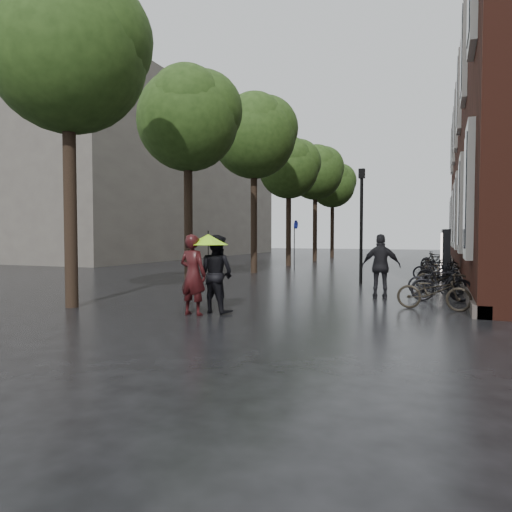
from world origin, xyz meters
The scene contains 11 objects.
ground centered at (0.00, 0.00, 0.00)m, with size 120.00×120.00×0.00m, color black.
bg_building centered at (-22.00, 28.00, 7.00)m, with size 16.00×30.00×14.00m, color #47423D.
street_trees centered at (-3.99, 15.91, 6.34)m, with size 4.33×34.03×8.91m.
person_burgundy centered at (-0.54, 1.16, 0.93)m, with size 0.68×0.45×1.87m, color black.
person_black centered at (-0.19, 1.67, 0.93)m, with size 0.90×0.70×1.85m, color black.
lime_umbrella centered at (-0.29, 1.44, 1.74)m, with size 0.98×0.98×1.46m.
pedestrian_walking centered at (3.13, 5.72, 0.94)m, with size 1.11×0.46×1.89m, color black.
parked_bicycles centered at (4.65, 11.86, 0.46)m, with size 2.05×17.31×1.00m.
ad_lightbox centered at (4.91, 12.41, 1.06)m, with size 0.32×1.40×2.11m.
lamp_post centered at (1.88, 9.87, 2.68)m, with size 0.23×0.23×4.41m.
cycle_sign centered at (-3.15, 17.49, 1.83)m, with size 0.15×0.50×2.76m.
Camera 1 is at (4.75, -7.98, 1.81)m, focal length 32.00 mm.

